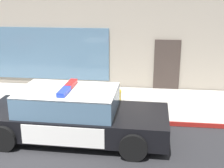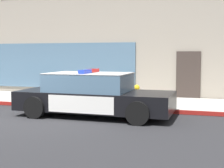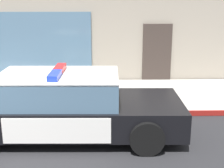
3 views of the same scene
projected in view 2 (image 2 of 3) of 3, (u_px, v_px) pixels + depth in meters
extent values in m
plane|color=#262628|center=(16.00, 120.00, 9.88)|extent=(48.00, 48.00, 0.00)
cube|color=#B2ADA3|center=(70.00, 100.00, 13.61)|extent=(48.00, 3.18, 0.15)
cube|color=maroon|center=(52.00, 106.00, 12.08)|extent=(28.80, 0.04, 0.14)
cube|color=gray|center=(97.00, 26.00, 19.50)|extent=(18.92, 9.16, 7.38)
cube|color=slate|center=(22.00, 65.00, 15.96)|extent=(11.35, 0.08, 2.10)
cube|color=#382D28|center=(188.00, 76.00, 13.70)|extent=(1.00, 0.08, 2.10)
cube|color=black|center=(95.00, 100.00, 10.43)|extent=(4.97, 1.99, 0.60)
cube|color=silver|center=(144.00, 97.00, 9.93)|extent=(1.71, 1.89, 0.05)
cube|color=silver|center=(47.00, 93.00, 10.95)|extent=(1.42, 1.89, 0.05)
cube|color=silver|center=(102.00, 97.00, 11.37)|extent=(2.07, 0.07, 0.51)
cube|color=silver|center=(80.00, 105.00, 9.55)|extent=(2.07, 0.07, 0.51)
cube|color=yellow|center=(102.00, 97.00, 11.39)|extent=(0.22, 0.02, 0.26)
cube|color=slate|center=(89.00, 83.00, 10.44)|extent=(2.60, 1.76, 0.60)
cube|color=silver|center=(89.00, 73.00, 10.41)|extent=(2.60, 1.76, 0.04)
cube|color=red|center=(93.00, 71.00, 10.73)|extent=(0.21, 0.65, 0.11)
cube|color=blue|center=(85.00, 72.00, 10.08)|extent=(0.21, 0.65, 0.11)
cylinder|color=black|center=(151.00, 104.00, 10.84)|extent=(0.68, 0.23, 0.68)
cylinder|color=black|center=(138.00, 113.00, 9.04)|extent=(0.68, 0.23, 0.68)
cylinder|color=black|center=(63.00, 99.00, 11.84)|extent=(0.68, 0.23, 0.68)
cylinder|color=black|center=(35.00, 107.00, 10.04)|extent=(0.68, 0.23, 0.68)
cylinder|color=gold|center=(137.00, 103.00, 11.90)|extent=(0.28, 0.28, 0.10)
cylinder|color=gold|center=(137.00, 96.00, 11.88)|extent=(0.19, 0.19, 0.45)
sphere|color=gold|center=(137.00, 88.00, 11.85)|extent=(0.22, 0.22, 0.22)
cylinder|color=gray|center=(137.00, 86.00, 11.84)|extent=(0.06, 0.06, 0.05)
cylinder|color=gray|center=(136.00, 95.00, 11.74)|extent=(0.09, 0.10, 0.09)
cylinder|color=gray|center=(137.00, 94.00, 12.01)|extent=(0.09, 0.10, 0.09)
cylinder|color=gray|center=(141.00, 96.00, 11.83)|extent=(0.10, 0.12, 0.12)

